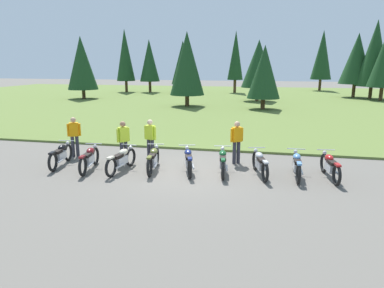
{
  "coord_description": "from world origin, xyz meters",
  "views": [
    {
      "loc": [
        2.67,
        -11.73,
        3.81
      ],
      "look_at": [
        0.0,
        0.6,
        0.9
      ],
      "focal_mm": 32.61,
      "sensor_mm": 36.0,
      "label": 1
    }
  ],
  "objects_px": {
    "motorcycle_olive": "(153,159)",
    "motorcycle_silver": "(260,163)",
    "motorcycle_maroon": "(89,158)",
    "rider_checking_bike": "(74,134)",
    "motorcycle_cream": "(121,160)",
    "motorcycle_red": "(330,166)",
    "rider_with_back_turned": "(123,140)",
    "motorcycle_navy": "(188,160)",
    "motorcycle_sky_blue": "(297,165)",
    "rider_near_row_end": "(237,140)",
    "motorcycle_british_green": "(223,161)",
    "motorcycle_black": "(61,155)",
    "rider_in_hivis_vest": "(150,138)"
  },
  "relations": [
    {
      "from": "motorcycle_navy",
      "to": "motorcycle_cream",
      "type": "bearing_deg",
      "value": -169.89
    },
    {
      "from": "motorcycle_sky_blue",
      "to": "rider_near_row_end",
      "type": "height_order",
      "value": "rider_near_row_end"
    },
    {
      "from": "motorcycle_british_green",
      "to": "rider_checking_bike",
      "type": "bearing_deg",
      "value": 171.24
    },
    {
      "from": "motorcycle_cream",
      "to": "rider_with_back_turned",
      "type": "xyz_separation_m",
      "value": [
        -0.31,
        0.97,
        0.51
      ]
    },
    {
      "from": "motorcycle_sky_blue",
      "to": "motorcycle_maroon",
      "type": "bearing_deg",
      "value": -174.22
    },
    {
      "from": "motorcycle_navy",
      "to": "rider_with_back_turned",
      "type": "height_order",
      "value": "rider_with_back_turned"
    },
    {
      "from": "motorcycle_red",
      "to": "rider_with_back_turned",
      "type": "xyz_separation_m",
      "value": [
        -7.55,
        0.25,
        0.51
      ]
    },
    {
      "from": "motorcycle_olive",
      "to": "rider_checking_bike",
      "type": "height_order",
      "value": "rider_checking_bike"
    },
    {
      "from": "motorcycle_olive",
      "to": "rider_in_hivis_vest",
      "type": "relative_size",
      "value": 1.25
    },
    {
      "from": "motorcycle_olive",
      "to": "motorcycle_red",
      "type": "distance_m",
      "value": 6.15
    },
    {
      "from": "motorcycle_navy",
      "to": "motorcycle_red",
      "type": "distance_m",
      "value": 4.86
    },
    {
      "from": "motorcycle_black",
      "to": "rider_checking_bike",
      "type": "relative_size",
      "value": 1.25
    },
    {
      "from": "motorcycle_olive",
      "to": "motorcycle_british_green",
      "type": "bearing_deg",
      "value": 5.08
    },
    {
      "from": "motorcycle_navy",
      "to": "rider_in_hivis_vest",
      "type": "distance_m",
      "value": 2.22
    },
    {
      "from": "motorcycle_sky_blue",
      "to": "rider_checking_bike",
      "type": "xyz_separation_m",
      "value": [
        -8.87,
        0.88,
        0.51
      ]
    },
    {
      "from": "motorcycle_olive",
      "to": "rider_with_back_turned",
      "type": "distance_m",
      "value": 1.64
    },
    {
      "from": "rider_in_hivis_vest",
      "to": "rider_checking_bike",
      "type": "height_order",
      "value": "same"
    },
    {
      "from": "motorcycle_sky_blue",
      "to": "motorcycle_red",
      "type": "height_order",
      "value": "same"
    },
    {
      "from": "rider_in_hivis_vest",
      "to": "motorcycle_cream",
      "type": "bearing_deg",
      "value": -109.5
    },
    {
      "from": "rider_near_row_end",
      "to": "motorcycle_black",
      "type": "bearing_deg",
      "value": -165.01
    },
    {
      "from": "motorcycle_maroon",
      "to": "rider_checking_bike",
      "type": "bearing_deg",
      "value": 133.12
    },
    {
      "from": "motorcycle_sky_blue",
      "to": "rider_in_hivis_vest",
      "type": "height_order",
      "value": "rider_in_hivis_vest"
    },
    {
      "from": "motorcycle_cream",
      "to": "motorcycle_sky_blue",
      "type": "relative_size",
      "value": 1.0
    },
    {
      "from": "motorcycle_british_green",
      "to": "motorcycle_red",
      "type": "height_order",
      "value": "same"
    },
    {
      "from": "motorcycle_navy",
      "to": "rider_near_row_end",
      "type": "distance_m",
      "value": 2.22
    },
    {
      "from": "motorcycle_navy",
      "to": "rider_with_back_turned",
      "type": "distance_m",
      "value": 2.8
    },
    {
      "from": "motorcycle_navy",
      "to": "motorcycle_british_green",
      "type": "relative_size",
      "value": 0.97
    },
    {
      "from": "motorcycle_black",
      "to": "rider_with_back_turned",
      "type": "bearing_deg",
      "value": 20.24
    },
    {
      "from": "motorcycle_black",
      "to": "motorcycle_silver",
      "type": "distance_m",
      "value": 7.45
    },
    {
      "from": "motorcycle_navy",
      "to": "motorcycle_british_green",
      "type": "xyz_separation_m",
      "value": [
        1.22,
        0.12,
        0.0
      ]
    },
    {
      "from": "motorcycle_cream",
      "to": "motorcycle_red",
      "type": "bearing_deg",
      "value": 5.74
    },
    {
      "from": "motorcycle_black",
      "to": "motorcycle_red",
      "type": "distance_m",
      "value": 9.78
    },
    {
      "from": "motorcycle_black",
      "to": "motorcycle_cream",
      "type": "distance_m",
      "value": 2.54
    },
    {
      "from": "motorcycle_black",
      "to": "motorcycle_cream",
      "type": "bearing_deg",
      "value": -3.52
    },
    {
      "from": "motorcycle_maroon",
      "to": "motorcycle_navy",
      "type": "bearing_deg",
      "value": 8.42
    },
    {
      "from": "motorcycle_red",
      "to": "rider_with_back_turned",
      "type": "bearing_deg",
      "value": 178.14
    },
    {
      "from": "motorcycle_silver",
      "to": "rider_with_back_turned",
      "type": "relative_size",
      "value": 1.23
    },
    {
      "from": "motorcycle_olive",
      "to": "motorcycle_silver",
      "type": "relative_size",
      "value": 1.02
    },
    {
      "from": "motorcycle_maroon",
      "to": "motorcycle_navy",
      "type": "distance_m",
      "value": 3.63
    },
    {
      "from": "rider_near_row_end",
      "to": "rider_in_hivis_vest",
      "type": "height_order",
      "value": "same"
    },
    {
      "from": "motorcycle_british_green",
      "to": "motorcycle_sky_blue",
      "type": "distance_m",
      "value": 2.54
    },
    {
      "from": "motorcycle_maroon",
      "to": "motorcycle_silver",
      "type": "distance_m",
      "value": 6.15
    },
    {
      "from": "motorcycle_black",
      "to": "motorcycle_navy",
      "type": "bearing_deg",
      "value": 3.14
    },
    {
      "from": "motorcycle_navy",
      "to": "motorcycle_silver",
      "type": "bearing_deg",
      "value": 3.01
    },
    {
      "from": "motorcycle_olive",
      "to": "rider_with_back_turned",
      "type": "height_order",
      "value": "rider_with_back_turned"
    },
    {
      "from": "motorcycle_black",
      "to": "motorcycle_silver",
      "type": "height_order",
      "value": "same"
    },
    {
      "from": "motorcycle_sky_blue",
      "to": "motorcycle_red",
      "type": "xyz_separation_m",
      "value": [
        1.09,
        0.09,
        0.0
      ]
    },
    {
      "from": "motorcycle_olive",
      "to": "motorcycle_silver",
      "type": "xyz_separation_m",
      "value": [
        3.81,
        0.24,
        0.0
      ]
    },
    {
      "from": "rider_near_row_end",
      "to": "rider_checking_bike",
      "type": "relative_size",
      "value": 1.0
    },
    {
      "from": "motorcycle_black",
      "to": "rider_near_row_end",
      "type": "xyz_separation_m",
      "value": [
        6.5,
        1.74,
        0.51
      ]
    }
  ]
}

